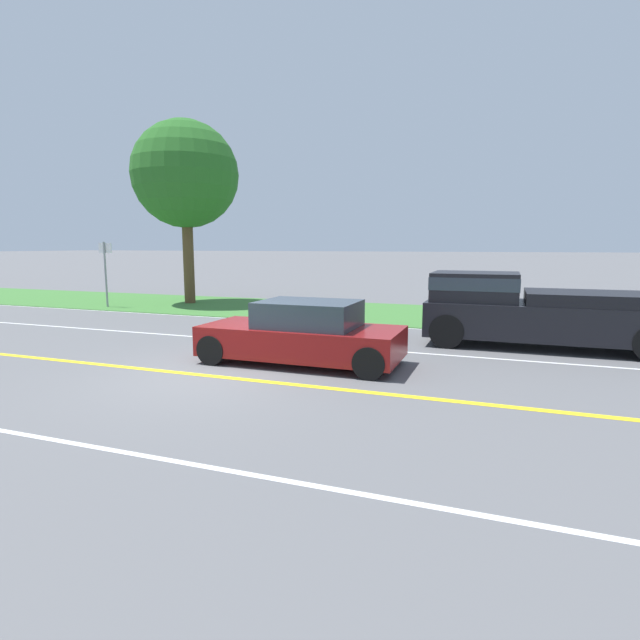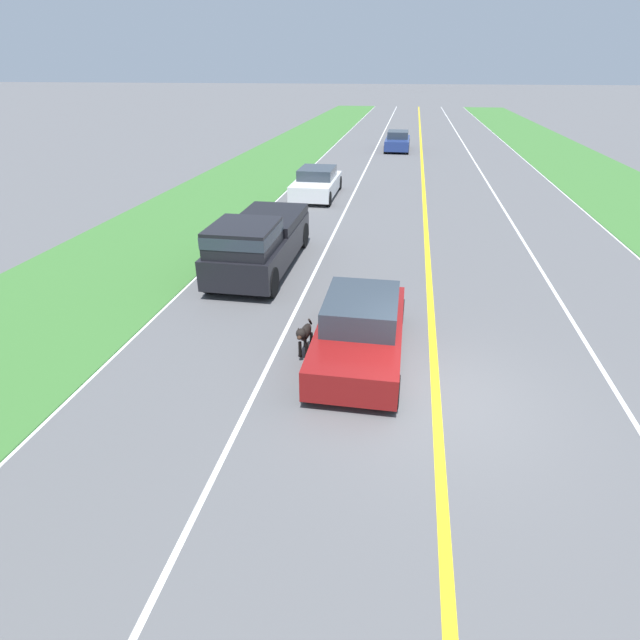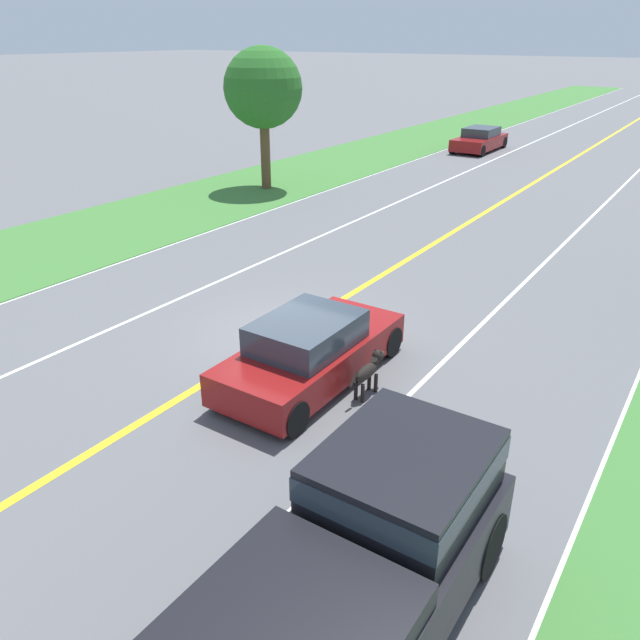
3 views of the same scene
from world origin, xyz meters
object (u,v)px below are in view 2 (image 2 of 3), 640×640
object	(u,v)px
pickup_truck	(258,241)
car_trailing_near	(317,183)
ego_car	(360,330)
car_trailing_mid	(398,141)
dog	(305,334)

from	to	relation	value
pickup_truck	car_trailing_near	size ratio (longest dim) A/B	1.25
ego_car	pickup_truck	bearing A→B (deg)	-52.18
car_trailing_near	car_trailing_mid	xyz separation A→B (m)	(-3.38, -16.19, 0.00)
pickup_truck	dog	bearing A→B (deg)	116.61
pickup_truck	car_trailing_near	distance (m)	10.14
dog	car_trailing_near	xyz separation A→B (m)	(2.41, -14.96, 0.14)
pickup_truck	car_trailing_mid	bearing A→B (deg)	-97.35
ego_car	dog	xyz separation A→B (m)	(1.20, 0.17, -0.13)
ego_car	car_trailing_near	world-z (taller)	ego_car
pickup_truck	car_trailing_mid	xyz separation A→B (m)	(-3.40, -26.32, -0.30)
pickup_truck	car_trailing_near	world-z (taller)	pickup_truck
ego_car	car_trailing_near	distance (m)	15.22
dog	car_trailing_near	distance (m)	15.16
car_trailing_near	car_trailing_mid	bearing A→B (deg)	-101.81
car_trailing_near	car_trailing_mid	world-z (taller)	car_trailing_mid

